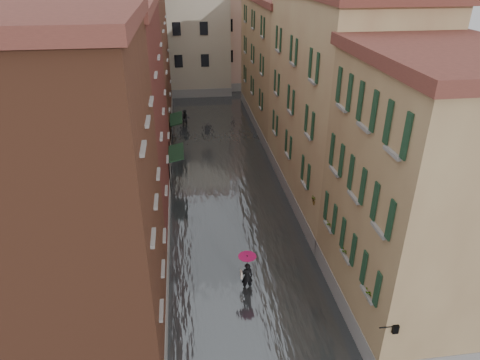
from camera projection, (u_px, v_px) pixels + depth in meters
ground at (249, 290)px, 21.45m from camera, size 120.00×120.00×0.00m
floodwater at (223, 174)px, 32.85m from camera, size 10.00×60.00×0.20m
building_left_near at (73, 209)px, 15.88m from camera, size 6.00×8.00×13.00m
building_left_mid at (112, 119)px, 25.68m from camera, size 6.00×14.00×12.50m
building_left_far at (133, 56)px, 38.55m from camera, size 6.00×16.00×14.00m
building_right_near at (423, 201)px, 17.88m from camera, size 6.00×8.00×11.50m
building_right_mid at (337, 105)px, 27.22m from camera, size 6.00×14.00×13.00m
building_right_far at (284, 66)px, 40.78m from camera, size 6.00×16.00×11.50m
building_end_cream at (177, 37)px, 51.58m from camera, size 12.00×9.00×13.00m
building_end_pink at (248, 37)px, 54.63m from camera, size 10.00×9.00×12.00m
awning_near at (176, 153)px, 30.44m from camera, size 1.09×3.02×2.80m
awning_far at (176, 120)px, 36.88m from camera, size 1.09×3.30×2.80m
wall_lantern at (394, 328)px, 15.30m from camera, size 0.71×0.22×0.35m
window_planters at (340, 233)px, 19.71m from camera, size 0.59×8.26×0.84m
pedestrian_main at (247, 270)px, 20.92m from camera, size 0.91×0.91×2.06m
pedestrian_far at (185, 119)px, 41.83m from camera, size 0.91×0.74×1.78m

